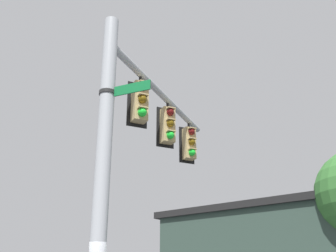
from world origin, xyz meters
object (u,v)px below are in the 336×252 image
(traffic_light_nearest_pole, at_px, (140,102))
(traffic_light_mid_outer, at_px, (189,143))
(traffic_light_mid_inner, at_px, (168,125))
(street_name_sign, at_px, (116,91))

(traffic_light_nearest_pole, distance_m, traffic_light_mid_outer, 3.47)
(traffic_light_mid_inner, relative_size, street_name_sign, 1.36)
(traffic_light_nearest_pole, relative_size, traffic_light_mid_inner, 1.00)
(traffic_light_mid_outer, bearing_deg, street_name_sign, 43.34)
(traffic_light_nearest_pole, xyz_separation_m, street_name_sign, (0.98, 1.12, -0.43))
(traffic_light_nearest_pole, height_order, traffic_light_mid_outer, same)
(traffic_light_mid_inner, bearing_deg, traffic_light_nearest_pole, 40.98)
(traffic_light_mid_inner, height_order, traffic_light_mid_outer, same)
(traffic_light_mid_inner, bearing_deg, traffic_light_mid_outer, -139.02)
(traffic_light_nearest_pole, distance_m, traffic_light_mid_inner, 1.74)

